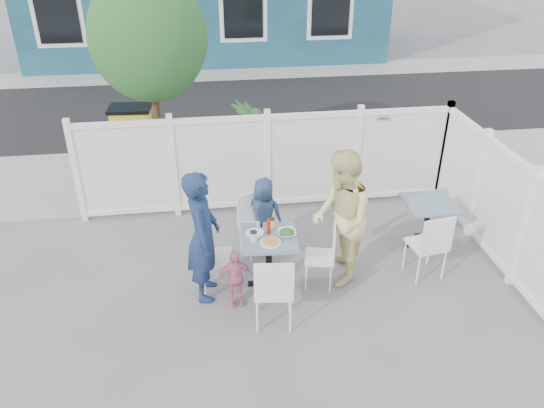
{
  "coord_description": "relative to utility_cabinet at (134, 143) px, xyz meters",
  "views": [
    {
      "loc": [
        -0.85,
        -5.11,
        4.32
      ],
      "look_at": [
        -0.05,
        0.79,
        0.98
      ],
      "focal_mm": 35.0,
      "sensor_mm": 36.0,
      "label": 1
    }
  ],
  "objects": [
    {
      "name": "potted_shrub_a",
      "position": [
        2.05,
        -0.9,
        0.16
      ],
      "size": [
        1.02,
        1.02,
        1.55
      ],
      "primitive_type": "imported",
      "rotation": [
        0.0,
        0.0,
        1.37
      ],
      "color": "#20532A",
      "rests_on": "ground"
    },
    {
      "name": "spare_table",
      "position": [
        4.32,
        -3.0,
        -0.06
      ],
      "size": [
        0.69,
        0.69,
        0.71
      ],
      "rotation": [
        0.0,
        0.0,
        -0.03
      ],
      "color": "slate",
      "rests_on": "ground"
    },
    {
      "name": "near_sidewalk",
      "position": [
        2.11,
        -0.2,
        -0.61
      ],
      "size": [
        24.0,
        2.6,
        0.01
      ],
      "primitive_type": "cube",
      "color": "gray",
      "rests_on": "ground"
    },
    {
      "name": "chair_near",
      "position": [
        1.93,
        -4.4,
        -0.05
      ],
      "size": [
        0.49,
        0.48,
        0.98
      ],
      "rotation": [
        0.0,
        0.0,
        -0.12
      ],
      "color": "white",
      "rests_on": "ground"
    },
    {
      "name": "coffee_cup_b",
      "position": [
        2.04,
        -3.41,
        0.19
      ],
      "size": [
        0.08,
        0.08,
        0.12
      ],
      "primitive_type": "cylinder",
      "color": "beige",
      "rests_on": "main_table"
    },
    {
      "name": "boy",
      "position": [
        2.01,
        -2.77,
        -0.06
      ],
      "size": [
        0.64,
        0.54,
        1.11
      ],
      "primitive_type": "imported",
      "rotation": [
        0.0,
        0.0,
        2.74
      ],
      "color": "navy",
      "rests_on": "ground"
    },
    {
      "name": "coffee_cup_a",
      "position": [
        1.78,
        -3.69,
        0.19
      ],
      "size": [
        0.09,
        0.09,
        0.13
      ],
      "primitive_type": "cylinder",
      "color": "beige",
      "rests_on": "main_table"
    },
    {
      "name": "fence_right",
      "position": [
        5.11,
        -3.4,
        0.17
      ],
      "size": [
        0.08,
        3.66,
        1.6
      ],
      "rotation": [
        0.0,
        0.0,
        1.57
      ],
      "color": "white",
      "rests_on": "ground"
    },
    {
      "name": "salad_bowl",
      "position": [
        2.2,
        -3.61,
        0.15
      ],
      "size": [
        0.24,
        0.24,
        0.06
      ],
      "primitive_type": "imported",
      "color": "white",
      "rests_on": "main_table"
    },
    {
      "name": "ketchup_bottle",
      "position": [
        1.98,
        -3.53,
        0.21
      ],
      "size": [
        0.05,
        0.05,
        0.17
      ],
      "primitive_type": "cylinder",
      "color": "#B51C0B",
      "rests_on": "main_table"
    },
    {
      "name": "man",
      "position": [
        1.16,
        -3.68,
        0.24
      ],
      "size": [
        0.45,
        0.65,
        1.71
      ],
      "primitive_type": "imported",
      "rotation": [
        0.0,
        0.0,
        1.5
      ],
      "color": "navy",
      "rests_on": "ground"
    },
    {
      "name": "salt_shaker",
      "position": [
        1.86,
        -3.35,
        0.16
      ],
      "size": [
        0.03,
        0.03,
        0.07
      ],
      "primitive_type": "cylinder",
      "color": "white",
      "rests_on": "main_table"
    },
    {
      "name": "chair_spare",
      "position": [
        4.06,
        -3.75,
        -0.05
      ],
      "size": [
        0.5,
        0.49,
        0.97
      ],
      "rotation": [
        0.0,
        0.0,
        0.16
      ],
      "color": "white",
      "rests_on": "ground"
    },
    {
      "name": "pepper_shaker",
      "position": [
        1.91,
        -3.37,
        0.16
      ],
      "size": [
        0.03,
        0.03,
        0.07
      ],
      "primitive_type": "cylinder",
      "color": "black",
      "rests_on": "main_table"
    },
    {
      "name": "far_sidewalk",
      "position": [
        2.11,
        6.6,
        -0.61
      ],
      "size": [
        24.0,
        1.6,
        0.01
      ],
      "primitive_type": "cube",
      "color": "gray",
      "rests_on": "ground"
    },
    {
      "name": "utility_cabinet",
      "position": [
        0.0,
        0.0,
        0.0
      ],
      "size": [
        0.68,
        0.51,
        1.23
      ],
      "primitive_type": "cube",
      "rotation": [
        0.0,
        0.0,
        -0.05
      ],
      "color": "yellow",
      "rests_on": "ground"
    },
    {
      "name": "potted_shrub_b",
      "position": [
        3.88,
        -1.0,
        0.14
      ],
      "size": [
        1.77,
        1.71,
        1.51
      ],
      "primitive_type": "imported",
      "rotation": [
        0.0,
        0.0,
        5.75
      ],
      "color": "#20532A",
      "rests_on": "ground"
    },
    {
      "name": "street",
      "position": [
        2.11,
        3.5,
        -0.61
      ],
      "size": [
        24.0,
        5.0,
        0.01
      ],
      "primitive_type": "cube",
      "color": "black",
      "rests_on": "ground"
    },
    {
      "name": "plate_side",
      "position": [
        1.81,
        -3.52,
        0.13
      ],
      "size": [
        0.23,
        0.23,
        0.02
      ],
      "primitive_type": "cylinder",
      "color": "white",
      "rests_on": "main_table"
    },
    {
      "name": "toddler",
      "position": [
        1.51,
        -3.94,
        -0.23
      ],
      "size": [
        0.48,
        0.26,
        0.78
      ],
      "primitive_type": "imported",
      "rotation": [
        0.0,
        0.0,
        0.16
      ],
      "color": "pink",
      "rests_on": "ground"
    },
    {
      "name": "chair_left",
      "position": [
        1.23,
        -3.56,
        -0.08
      ],
      "size": [
        0.41,
        0.43,
        0.92
      ],
      "rotation": [
        0.0,
        0.0,
        -1.59
      ],
      "color": "white",
      "rests_on": "ground"
    },
    {
      "name": "tree",
      "position": [
        0.51,
        -0.7,
        1.98
      ],
      "size": [
        1.8,
        1.62,
        3.59
      ],
      "color": "#382316",
      "rests_on": "ground"
    },
    {
      "name": "plate_main",
      "position": [
        1.97,
        -3.76,
        0.13
      ],
      "size": [
        0.26,
        0.26,
        0.02
      ],
      "primitive_type": "cylinder",
      "color": "white",
      "rests_on": "main_table"
    },
    {
      "name": "chair_right",
      "position": [
        2.69,
        -3.69,
        -0.12
      ],
      "size": [
        0.45,
        0.46,
        0.84
      ],
      "rotation": [
        0.0,
        0.0,
        1.32
      ],
      "color": "white",
      "rests_on": "ground"
    },
    {
      "name": "ground",
      "position": [
        2.11,
        -4.0,
        -0.61
      ],
      "size": [
        80.0,
        80.0,
        0.0
      ],
      "primitive_type": "plane",
      "color": "slate"
    },
    {
      "name": "main_table",
      "position": [
        1.97,
        -3.61,
        -0.04
      ],
      "size": [
        0.75,
        0.75,
        0.74
      ],
      "rotation": [
        0.0,
        0.0,
        -0.07
      ],
      "color": "slate",
      "rests_on": "ground"
    },
    {
      "name": "woman",
      "position": [
        2.89,
        -3.58,
        0.29
      ],
      "size": [
        0.76,
        0.93,
        1.8
      ],
      "primitive_type": "imported",
      "rotation": [
        0.0,
        0.0,
        -1.66
      ],
      "color": "gold",
      "rests_on": "ground"
    },
    {
      "name": "chair_back",
      "position": [
        1.87,
        -2.8,
        -0.1
      ],
      "size": [
        0.51,
        0.5,
        0.88
      ],
      "rotation": [
        0.0,
        0.0,
        3.49
      ],
      "color": "white",
      "rests_on": "ground"
    },
    {
      "name": "fence_back",
      "position": [
        2.21,
        -1.6,
        0.17
      ],
      "size": [
        5.86,
        0.08,
        1.6
      ],
      "color": "white",
      "rests_on": "ground"
    }
  ]
}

